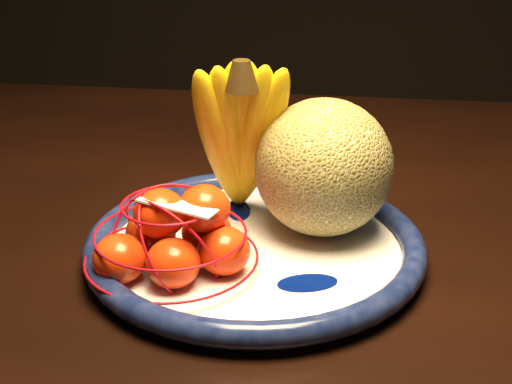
# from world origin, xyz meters

# --- Properties ---
(dining_table) EXTENTS (1.60, 0.97, 0.79)m
(dining_table) POSITION_xyz_m (0.10, 0.12, 0.71)
(dining_table) COLOR black
(dining_table) RESTS_ON ground
(fruit_bowl) EXTENTS (0.35, 0.35, 0.03)m
(fruit_bowl) POSITION_xyz_m (0.09, -0.01, 0.80)
(fruit_bowl) COLOR white
(fruit_bowl) RESTS_ON dining_table
(cantaloupe) EXTENTS (0.14, 0.14, 0.14)m
(cantaloupe) POSITION_xyz_m (0.15, 0.03, 0.88)
(cantaloupe) COLOR olive
(cantaloupe) RESTS_ON fruit_bowl
(banana_bunch) EXTENTS (0.13, 0.13, 0.20)m
(banana_bunch) POSITION_xyz_m (0.06, 0.05, 0.90)
(banana_bunch) COLOR yellow
(banana_bunch) RESTS_ON fruit_bowl
(mandarin_bag) EXTENTS (0.19, 0.19, 0.11)m
(mandarin_bag) POSITION_xyz_m (0.02, -0.07, 0.84)
(mandarin_bag) COLOR #FF4A18
(mandarin_bag) RESTS_ON fruit_bowl
(price_tag) EXTENTS (0.08, 0.04, 0.01)m
(price_tag) POSITION_xyz_m (0.03, -0.08, 0.88)
(price_tag) COLOR white
(price_tag) RESTS_ON mandarin_bag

